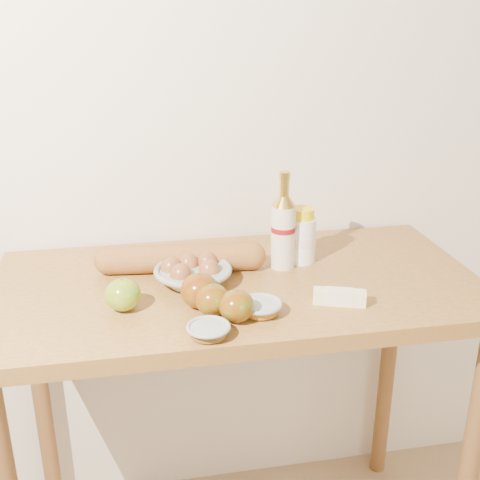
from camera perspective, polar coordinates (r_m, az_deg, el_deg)
name	(u,v)px	position (r m, az deg, el deg)	size (l,w,h in m)	color
back_wall	(216,98)	(1.69, -2.32, 13.34)	(3.50, 0.02, 2.60)	#EEE3CF
table	(238,324)	(1.55, -0.21, -8.01)	(1.20, 0.60, 0.90)	#B07C39
bourbon_bottle	(283,229)	(1.54, 4.12, 1.01)	(0.08, 0.08, 0.25)	beige
cream_bottle	(302,237)	(1.59, 5.86, 0.29)	(0.08, 0.08, 0.15)	white
egg_bowl	(193,273)	(1.47, -4.52, -3.14)	(0.22, 0.22, 0.07)	#8F9C97
baguette	(181,258)	(1.54, -5.63, -1.71)	(0.44, 0.12, 0.07)	#A76D33
apple_yellowgreen	(123,295)	(1.37, -11.04, -5.11)	(0.08, 0.08, 0.07)	#A19E20
apple_redgreen_front	(213,300)	(1.32, -2.61, -5.67)	(0.10, 0.10, 0.07)	maroon
apple_redgreen_right	(200,291)	(1.36, -3.85, -4.80)	(0.09, 0.09, 0.08)	#900708
sugar_bowl	(209,330)	(1.25, -3.00, -8.56)	(0.12, 0.12, 0.03)	#96A49F
syrup_bowl	(260,307)	(1.33, 1.90, -6.41)	(0.13, 0.13, 0.03)	#97A5A0
butter_stick	(339,297)	(1.39, 9.41, -5.36)	(0.12, 0.07, 0.04)	#FEFAC5
apple_extra	(237,306)	(1.30, -0.33, -6.27)	(0.10, 0.10, 0.07)	maroon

